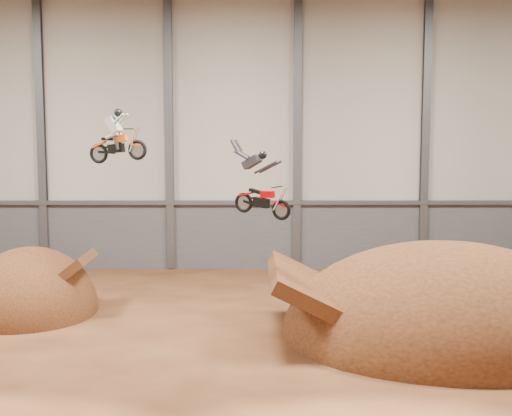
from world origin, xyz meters
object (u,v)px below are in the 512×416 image
at_px(fmx_rider_b, 261,180).
at_px(takeoff_ramp, 31,313).
at_px(landing_ramp, 445,336).
at_px(fmx_rider_a, 118,133).

bearing_deg(fmx_rider_b, takeoff_ramp, -172.57).
xyz_separation_m(landing_ramp, fmx_rider_a, (-11.95, 1.41, 7.30)).
xyz_separation_m(landing_ramp, fmx_rider_b, (-6.68, -0.89, 5.74)).
relative_size(takeoff_ramp, fmx_rider_b, 2.15).
height_order(takeoff_ramp, fmx_rider_b, fmx_rider_b).
bearing_deg(fmx_rider_a, fmx_rider_b, -6.16).
bearing_deg(fmx_rider_b, fmx_rider_a, -172.50).
height_order(landing_ramp, fmx_rider_b, fmx_rider_b).
distance_m(fmx_rider_a, fmx_rider_b, 5.96).
xyz_separation_m(takeoff_ramp, fmx_rider_b, (9.35, -4.10, 5.74)).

